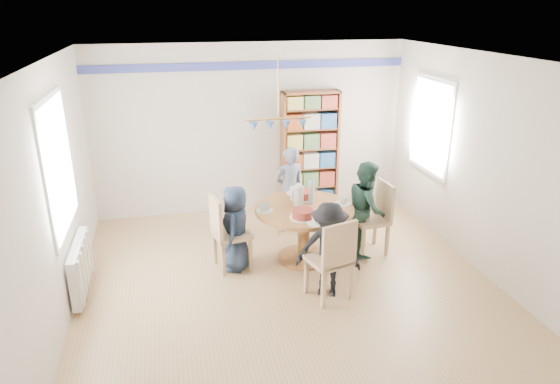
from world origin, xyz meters
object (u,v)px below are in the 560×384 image
object	(u,v)px
chair_far	(288,199)
bookshelf	(310,152)
person_left	(236,228)
dining_table	(304,221)
person_near	(329,250)
chair_right	(376,214)
chair_left	(225,230)
person_far	(289,189)
chair_near	(333,257)
person_right	(366,208)
radiator	(81,267)

from	to	relation	value
chair_far	bookshelf	bearing A→B (deg)	54.50
person_left	bookshelf	size ratio (longest dim) A/B	0.58
dining_table	bookshelf	xyz separation A→B (m)	(0.58, 1.79, 0.40)
person_near	bookshelf	bearing A→B (deg)	100.65
person_left	chair_far	bearing A→B (deg)	155.52
person_left	chair_right	bearing A→B (deg)	108.91
chair_right	chair_left	bearing A→B (deg)	-178.50
dining_table	person_far	xyz separation A→B (m)	(0.03, 0.94, 0.10)
chair_near	person_left	world-z (taller)	person_left
person_far	person_near	bearing A→B (deg)	78.17
chair_near	person_left	size ratio (longest dim) A/B	0.89
chair_right	person_right	distance (m)	0.17
chair_right	chair_far	world-z (taller)	chair_right
chair_right	person_far	distance (m)	1.36
chair_near	person_left	bearing A→B (deg)	134.54
chair_right	person_right	xyz separation A→B (m)	(-0.14, 0.01, 0.10)
dining_table	person_right	bearing A→B (deg)	1.88
person_left	person_near	size ratio (longest dim) A/B	0.98
person_right	person_near	size ratio (longest dim) A/B	1.12
chair_near	person_far	bearing A→B (deg)	90.62
chair_far	person_far	distance (m)	0.19
person_far	dining_table	bearing A→B (deg)	75.76
chair_left	chair_near	xyz separation A→B (m)	(1.10, -0.99, -0.00)
chair_near	radiator	bearing A→B (deg)	164.56
radiator	chair_left	bearing A→B (deg)	6.98
dining_table	chair_left	size ratio (longest dim) A/B	1.28
dining_table	chair_left	xyz separation A→B (m)	(-1.04, -0.04, 0.00)
chair_left	chair_far	xyz separation A→B (m)	(1.08, 1.06, -0.08)
chair_near	bookshelf	xyz separation A→B (m)	(0.53, 2.82, 0.40)
person_far	radiator	bearing A→B (deg)	10.88
person_far	bookshelf	size ratio (longest dim) A/B	0.67
chair_right	person_left	xyz separation A→B (m)	(-1.94, -0.07, 0.01)
chair_far	person_left	bearing A→B (deg)	-131.44
person_right	bookshelf	bearing A→B (deg)	26.20
chair_far	person_far	size ratio (longest dim) A/B	0.67
person_left	person_near	bearing A→B (deg)	65.16
person_left	person_right	distance (m)	1.79
chair_left	chair_far	size ratio (longest dim) A/B	1.16
person_right	person_far	size ratio (longest dim) A/B	0.99
radiator	bookshelf	xyz separation A→B (m)	(3.36, 2.04, 0.61)
chair_right	bookshelf	distance (m)	1.87
person_left	bookshelf	bearing A→B (deg)	157.89
person_far	person_right	bearing A→B (deg)	120.58
chair_left	person_near	size ratio (longest dim) A/B	0.87
chair_near	bookshelf	bearing A→B (deg)	79.41
chair_far	person_near	bearing A→B (deg)	-89.65
radiator	person_far	distance (m)	3.07
radiator	bookshelf	bearing A→B (deg)	31.28
radiator	chair_near	xyz separation A→B (m)	(2.83, -0.78, 0.21)
chair_left	bookshelf	bearing A→B (deg)	48.34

